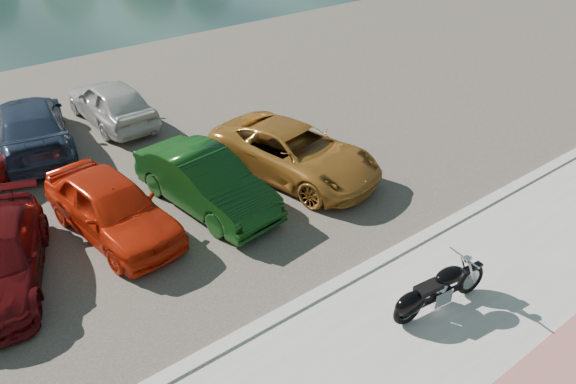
% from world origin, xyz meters
% --- Properties ---
extents(ground, '(200.00, 200.00, 0.00)m').
position_xyz_m(ground, '(0.00, 0.00, 0.00)').
color(ground, '#595447').
rests_on(ground, ground).
extents(promenade, '(60.00, 6.00, 0.10)m').
position_xyz_m(promenade, '(0.00, -1.00, 0.05)').
color(promenade, '#AEACA4').
rests_on(promenade, ground).
extents(kerb, '(60.00, 0.30, 0.14)m').
position_xyz_m(kerb, '(0.00, 2.00, 0.07)').
color(kerb, '#AEACA4').
rests_on(kerb, ground).
extents(parking_lot, '(60.00, 18.00, 0.04)m').
position_xyz_m(parking_lot, '(0.00, 11.00, 0.02)').
color(parking_lot, '#413B35').
rests_on(parking_lot, ground).
extents(motorcycle, '(2.33, 0.75, 1.05)m').
position_xyz_m(motorcycle, '(0.39, 0.31, 0.56)').
color(motorcycle, black).
rests_on(motorcycle, promenade).
extents(car_4, '(2.19, 4.39, 1.44)m').
position_xyz_m(car_4, '(-3.37, 6.65, 0.76)').
color(car_4, red).
rests_on(car_4, parking_lot).
extents(car_5, '(2.01, 4.47, 1.42)m').
position_xyz_m(car_5, '(-1.06, 6.33, 0.75)').
color(car_5, '#0F3A11').
rests_on(car_5, parking_lot).
extents(car_6, '(3.28, 5.37, 1.39)m').
position_xyz_m(car_6, '(1.67, 6.21, 0.73)').
color(car_6, '#A66B26').
rests_on(car_6, parking_lot).
extents(car_11, '(3.02, 5.44, 1.49)m').
position_xyz_m(car_11, '(-3.57, 12.24, 0.79)').
color(car_11, '#28354F').
rests_on(car_11, parking_lot).
extents(car_12, '(1.77, 4.25, 1.44)m').
position_xyz_m(car_12, '(-0.91, 12.58, 0.76)').
color(car_12, silver).
rests_on(car_12, parking_lot).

